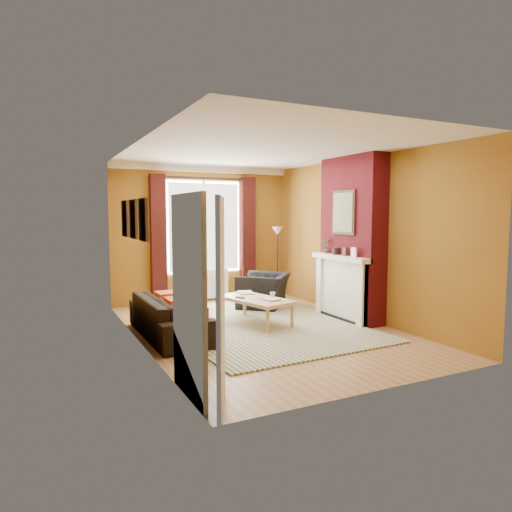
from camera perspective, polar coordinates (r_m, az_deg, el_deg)
name	(u,v)px	position (r m, az deg, el deg)	size (l,w,h in m)	color
ground	(263,330)	(7.31, 0.88, -9.18)	(5.50, 5.50, 0.00)	olive
room_walls	(289,241)	(7.63, 4.14, 1.93)	(3.82, 5.54, 2.83)	#8D5D1B
striped_rug	(258,324)	(7.61, 0.20, -8.50)	(2.98, 4.03, 0.02)	#355293
sofa	(170,317)	(6.98, -10.67, -7.47)	(2.02, 0.79, 0.59)	black
armchair	(264,291)	(8.92, 0.97, -4.36)	(1.01, 0.88, 0.66)	black
coffee_table	(255,301)	(7.57, -0.10, -5.61)	(0.98, 1.45, 0.44)	tan
wicker_stool	(249,292)	(9.56, -0.85, -4.49)	(0.41, 0.41, 0.40)	olive
floor_lamp	(277,242)	(9.65, 2.69, 1.72)	(0.28, 0.28, 1.55)	black
book_a	(265,300)	(7.32, 1.15, -5.49)	(0.22, 0.29, 0.03)	#999999
book_b	(239,293)	(7.96, -2.15, -4.63)	(0.24, 0.33, 0.03)	#999999
mug	(273,295)	(7.59, 2.08, -4.87)	(0.10, 0.10, 0.09)	#999999
tv_remote	(240,297)	(7.54, -1.99, -5.19)	(0.11, 0.18, 0.02)	black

